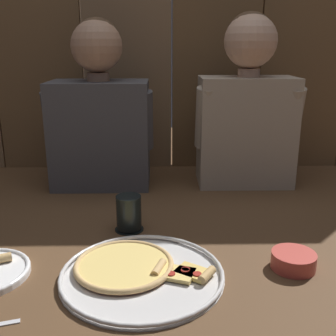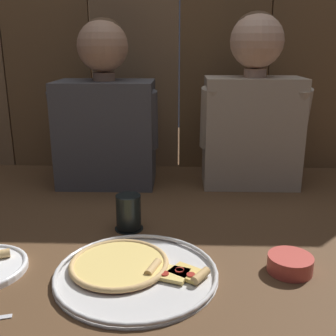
{
  "view_description": "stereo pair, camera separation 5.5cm",
  "coord_description": "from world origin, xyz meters",
  "px_view_note": "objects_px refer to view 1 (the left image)",
  "views": [
    {
      "loc": [
        -0.05,
        -1.02,
        0.52
      ],
      "look_at": [
        -0.03,
        0.1,
        0.18
      ],
      "focal_mm": 43.6,
      "sensor_mm": 36.0,
      "label": 1
    },
    {
      "loc": [
        0.01,
        -1.02,
        0.52
      ],
      "look_at": [
        -0.03,
        0.1,
        0.18
      ],
      "focal_mm": 43.6,
      "sensor_mm": 36.0,
      "label": 2
    }
  ],
  "objects_px": {
    "drinking_glass": "(129,213)",
    "diner_left": "(100,113)",
    "pizza_tray": "(137,271)",
    "diner_right": "(247,105)",
    "dipping_bowl": "(294,260)"
  },
  "relations": [
    {
      "from": "diner_right",
      "to": "drinking_glass",
      "type": "bearing_deg",
      "value": -134.71
    },
    {
      "from": "drinking_glass",
      "to": "diner_left",
      "type": "bearing_deg",
      "value": 107.39
    },
    {
      "from": "drinking_glass",
      "to": "diner_right",
      "type": "relative_size",
      "value": 0.17
    },
    {
      "from": "diner_right",
      "to": "dipping_bowl",
      "type": "bearing_deg",
      "value": -90.31
    },
    {
      "from": "diner_left",
      "to": "diner_right",
      "type": "bearing_deg",
      "value": 0.01
    },
    {
      "from": "dipping_bowl",
      "to": "diner_right",
      "type": "bearing_deg",
      "value": 89.69
    },
    {
      "from": "pizza_tray",
      "to": "diner_left",
      "type": "relative_size",
      "value": 0.63
    },
    {
      "from": "drinking_glass",
      "to": "diner_left",
      "type": "distance_m",
      "value": 0.49
    },
    {
      "from": "pizza_tray",
      "to": "drinking_glass",
      "type": "bearing_deg",
      "value": 98.4
    },
    {
      "from": "diner_left",
      "to": "pizza_tray",
      "type": "bearing_deg",
      "value": -75.83
    },
    {
      "from": "pizza_tray",
      "to": "diner_right",
      "type": "bearing_deg",
      "value": 60.19
    },
    {
      "from": "dipping_bowl",
      "to": "diner_right",
      "type": "xyz_separation_m",
      "value": [
        0.0,
        0.64,
        0.28
      ]
    },
    {
      "from": "diner_left",
      "to": "dipping_bowl",
      "type": "bearing_deg",
      "value": -49.74
    },
    {
      "from": "pizza_tray",
      "to": "diner_right",
      "type": "xyz_separation_m",
      "value": [
        0.38,
        0.66,
        0.29
      ]
    },
    {
      "from": "pizza_tray",
      "to": "dipping_bowl",
      "type": "xyz_separation_m",
      "value": [
        0.38,
        0.02,
        0.01
      ]
    }
  ]
}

